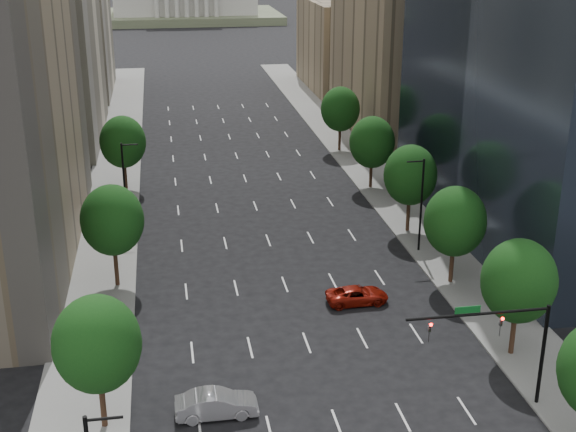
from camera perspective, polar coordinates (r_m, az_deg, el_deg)
sidewalk_left at (r=74.82m, az=-13.31°, el=-2.44°), size 6.00×200.00×0.15m
sidewalk_right at (r=78.68m, az=9.78°, el=-1.01°), size 6.00×200.00×0.15m
midrise_cream_left at (r=113.54m, az=-17.79°, el=14.00°), size 14.00×30.00×35.00m
filler_left at (r=147.06m, az=-15.77°, el=12.13°), size 14.00×26.00×18.00m
parking_tan_right at (r=115.08m, az=8.31°, el=13.55°), size 14.00×30.00×30.00m
filler_right at (r=147.52m, az=4.27°, el=12.46°), size 14.00×26.00×16.00m
tree_right_1 at (r=55.62m, az=16.60°, el=-4.61°), size 5.20×5.20×8.75m
tree_right_2 at (r=65.75m, az=12.17°, el=-0.39°), size 5.20×5.20×8.61m
tree_right_3 at (r=76.29m, az=8.98°, el=2.98°), size 5.20×5.20×8.89m
tree_right_4 at (r=89.25m, az=6.19°, el=5.40°), size 5.20×5.20×8.46m
tree_right_5 at (r=104.22m, az=3.86°, el=7.83°), size 5.20×5.20×8.75m
tree_left_0 at (r=47.07m, az=-13.85°, el=-9.12°), size 5.20×5.20×8.75m
tree_left_1 at (r=65.14m, az=-12.78°, el=-0.30°), size 5.20×5.20×8.97m
tree_left_2 at (r=90.01m, az=-12.04°, el=5.34°), size 5.20×5.20×8.68m
streetlight_rn at (r=71.96m, az=9.73°, el=0.98°), size 1.70×0.20×9.00m
streetlight_ln at (r=77.74m, az=-11.88°, el=2.31°), size 1.70×0.20×9.00m
traffic_signal at (r=49.65m, az=15.83°, el=-8.43°), size 9.12×0.40×7.38m
foothills at (r=613.53m, az=-5.44°, el=14.23°), size 720.00×413.00×263.00m
car_silver at (r=49.53m, az=-5.27°, el=-13.60°), size 5.14×1.81×1.69m
car_red_far at (r=63.00m, az=5.10°, el=-5.81°), size 5.10×2.47×1.40m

